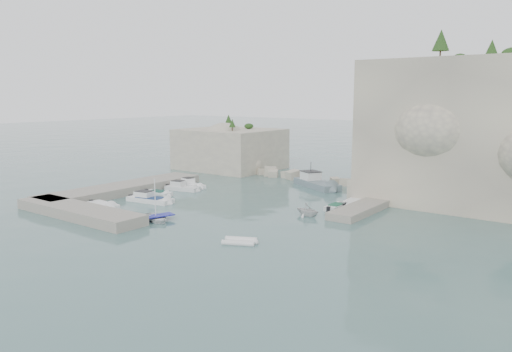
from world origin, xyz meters
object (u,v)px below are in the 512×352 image
Objects in this scene: inflatable_dinghy at (240,243)px; tender_east_c at (352,205)px; motorboat_a at (191,187)px; motorboat_b at (183,190)px; motorboat_c at (158,195)px; tender_east_a at (307,216)px; work_boat at (317,187)px; rowboat at (156,221)px; tender_east_b at (336,209)px; motorboat_e at (102,208)px; motorboat_d at (150,202)px; tender_east_d at (371,199)px.

inflatable_dinghy is 20.24m from tender_east_c.
motorboat_b is (0.67, -2.34, 0.00)m from motorboat_a.
tender_east_a is (21.38, 2.15, 0.00)m from motorboat_c.
motorboat_b is at bearing -107.31° from work_boat.
tender_east_c is at bearing 61.93° from inflatable_dinghy.
motorboat_c is at bearing -99.05° from work_boat.
rowboat is 27.15m from work_boat.
motorboat_a is 19.18m from rowboat.
motorboat_c is at bearing 64.94° from rowboat.
motorboat_b is 4.50m from motorboat_c.
motorboat_b is 21.48m from tender_east_a.
work_boat is (3.69, 26.90, 0.00)m from rowboat.
rowboat reaches higher than tender_east_b.
tender_east_a is 7.97m from tender_east_c.
motorboat_c is 0.88× the size of motorboat_e.
motorboat_b is 0.80× the size of motorboat_d.
motorboat_d is 24.50m from tender_east_c.
work_boat is (-8.33, 27.93, 0.00)m from inflatable_dinghy.
tender_east_b is (20.05, 10.14, 0.00)m from motorboat_d.
motorboat_e is 29.40m from tender_east_c.
motorboat_c is 22.30m from work_boat.
tender_east_a is 0.55× the size of tender_east_d.
tender_east_c is 12.11m from work_boat.
motorboat_c is at bearing 114.64° from tender_east_d.
tender_east_d reaches higher than rowboat.
motorboat_c is 23.40m from tender_east_b.
work_boat is (13.18, 26.63, 0.00)m from motorboat_e.
motorboat_e is 32.89m from tender_east_d.
tender_east_a is at bearing 165.11° from tender_east_c.
inflatable_dinghy is (21.89, -10.24, 0.00)m from motorboat_c.
tender_east_a reaches higher than rowboat.
inflatable_dinghy is 17.02m from tender_east_b.
motorboat_d is 1.35× the size of motorboat_e.
work_boat is at bearing 46.51° from tender_east_c.
motorboat_c is 0.65× the size of motorboat_d.
work_boat reaches higher than tender_east_a.
tender_east_a is at bearing 7.64° from motorboat_d.
rowboat is at bearing 141.93° from tender_east_c.
tender_east_d reaches higher than tender_east_a.
tender_east_a is at bearing -34.90° from work_boat.
motorboat_d is 23.86m from work_boat.
motorboat_a is at bearing 117.62° from inflatable_dinghy.
inflatable_dinghy is at bearing -27.90° from motorboat_d.
motorboat_d is 1.59× the size of rowboat.
tender_east_c is at bearing 1.99° from motorboat_b.
motorboat_e is 9.49m from rowboat.
motorboat_a is at bearing 84.97° from tender_east_a.
motorboat_a is 10.62m from motorboat_d.
tender_east_d is (0.22, 4.87, 0.00)m from tender_east_c.
rowboat is at bearing 149.88° from inflatable_dinghy.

